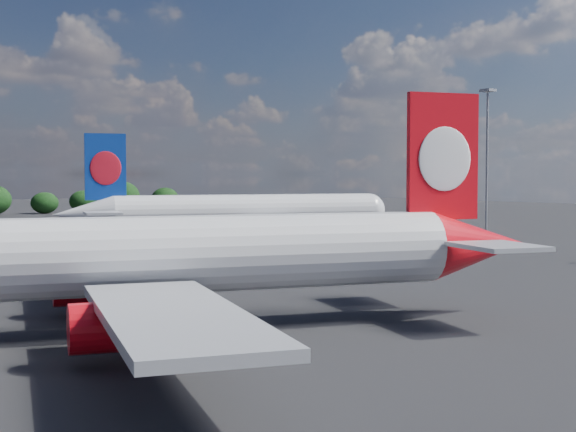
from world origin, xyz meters
TOP-DOWN VIEW (x-y plane):
  - qantas_airliner at (10.72, 16.14)m, footprint 50.73×48.77m
  - china_southern_airliner at (50.92, 66.80)m, footprint 49.34×47.44m
  - floodlight_mast_near at (67.37, 33.69)m, footprint 1.60×1.60m

SIDE VIEW (x-z plane):
  - china_southern_airliner at x=50.92m, z-range -3.25..13.38m
  - qantas_airliner at x=10.72m, z-range -3.34..13.74m
  - floodlight_mast_near at x=67.37m, z-range 3.26..25.18m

